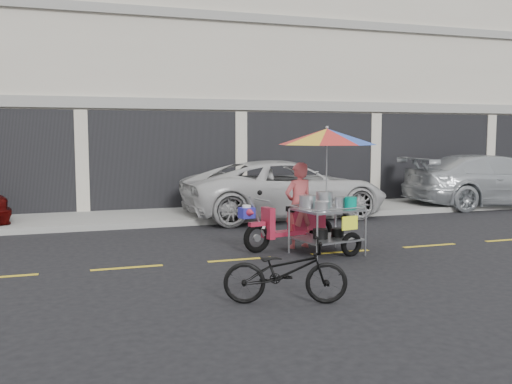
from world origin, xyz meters
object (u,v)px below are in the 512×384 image
object	(u,v)px
silver_pickup	(492,181)
near_bicycle	(285,271)
food_vendor_rig	(316,173)
white_pickup	(286,189)

from	to	relation	value
silver_pickup	near_bicycle	world-z (taller)	silver_pickup
food_vendor_rig	white_pickup	bearing A→B (deg)	64.32
silver_pickup	near_bicycle	distance (m)	12.31
white_pickup	food_vendor_rig	distance (m)	4.59
silver_pickup	food_vendor_rig	xyz separation A→B (m)	(-8.03, -4.47, 0.71)
near_bicycle	food_vendor_rig	bearing A→B (deg)	-12.75
white_pickup	food_vendor_rig	xyz separation A→B (m)	(-1.12, -4.39, 0.74)
near_bicycle	food_vendor_rig	size ratio (longest dim) A/B	0.62
white_pickup	food_vendor_rig	world-z (taller)	food_vendor_rig
near_bicycle	food_vendor_rig	xyz separation A→B (m)	(1.78, 2.96, 1.08)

